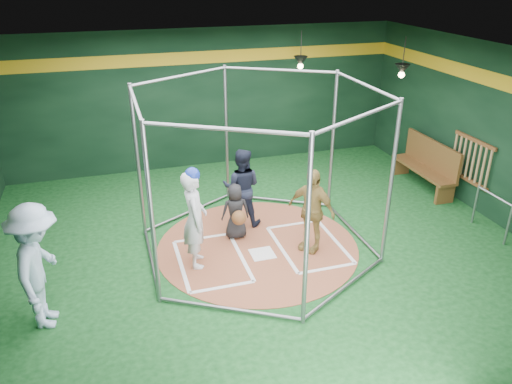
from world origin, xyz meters
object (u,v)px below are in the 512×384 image
object	(u,v)px
visitor_leopard	(311,210)
dugout_bench	(427,164)
batter_figure	(195,218)
umpire	(242,187)

from	to	relation	value
visitor_leopard	dugout_bench	world-z (taller)	visitor_leopard
dugout_bench	visitor_leopard	bearing A→B (deg)	-153.84
batter_figure	visitor_leopard	distance (m)	2.13
umpire	dugout_bench	xyz separation A→B (m)	(4.67, 0.49, -0.22)
batter_figure	dugout_bench	world-z (taller)	batter_figure
batter_figure	umpire	bearing A→B (deg)	46.04
batter_figure	dugout_bench	size ratio (longest dim) A/B	0.92
umpire	dugout_bench	world-z (taller)	umpire
dugout_bench	umpire	bearing A→B (deg)	-174.04
dugout_bench	batter_figure	bearing A→B (deg)	-163.72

